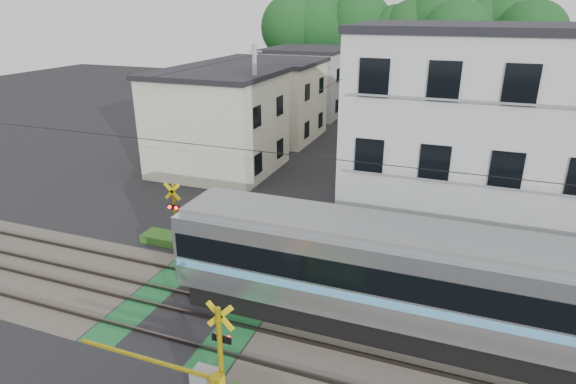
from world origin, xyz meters
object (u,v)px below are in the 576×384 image
at_px(crossing_signal_far, 186,234).
at_px(apartment_block, 473,137).
at_px(crossing_signal_near, 207,379).
at_px(commuter_train, 447,286).
at_px(pedestrian, 388,114).

relative_size(crossing_signal_far, apartment_block, 0.46).
bearing_deg(crossing_signal_near, apartment_block, 65.78).
bearing_deg(apartment_block, commuter_train, -91.83).
relative_size(commuter_train, crossing_signal_far, 3.73).
bearing_deg(crossing_signal_near, crossing_signal_far, 125.29).
height_order(commuter_train, pedestrian, commuter_train).
distance_m(commuter_train, apartment_block, 8.73).
bearing_deg(apartment_block, crossing_signal_near, -114.22).
relative_size(commuter_train, crossing_signal_near, 3.73).
relative_size(crossing_signal_far, pedestrian, 2.89).
height_order(crossing_signal_near, pedestrian, crossing_signal_near).
distance_m(crossing_signal_far, apartment_block, 13.14).
distance_m(crossing_signal_near, crossing_signal_far, 8.95).
distance_m(commuter_train, pedestrian, 30.93).
relative_size(commuter_train, pedestrian, 10.79).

